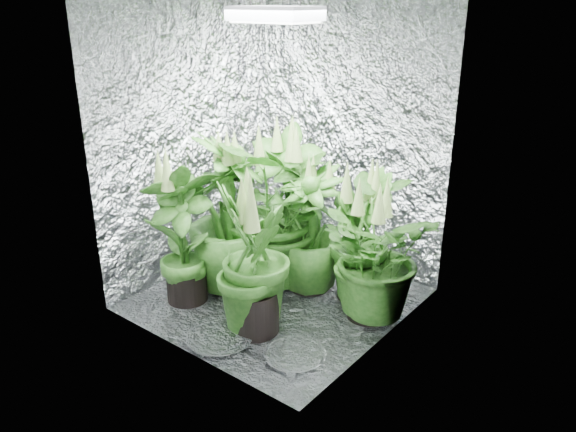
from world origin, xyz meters
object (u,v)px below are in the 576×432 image
(plant_f, at_px, (183,233))
(plant_g, at_px, (252,261))
(plant_b, at_px, (287,200))
(plant_e, at_px, (371,255))
(plant_c, at_px, (361,239))
(circulation_fan, at_px, (378,285))
(plant_a, at_px, (275,211))
(grow_lamp, at_px, (275,14))
(plant_h, at_px, (310,230))
(plant_d, at_px, (230,215))

(plant_f, height_order, plant_g, plant_f)
(plant_b, xyz_separation_m, plant_e, (0.87, -0.25, -0.10))
(plant_c, height_order, circulation_fan, plant_c)
(plant_g, bearing_deg, circulation_fan, 57.59)
(plant_a, bearing_deg, plant_b, 110.93)
(grow_lamp, bearing_deg, plant_h, 73.35)
(plant_d, height_order, plant_g, plant_d)
(plant_a, height_order, plant_d, plant_d)
(plant_f, relative_size, plant_h, 1.10)
(circulation_fan, bearing_deg, plant_h, -165.95)
(plant_a, xyz_separation_m, plant_h, (0.25, 0.07, -0.10))
(plant_a, xyz_separation_m, plant_c, (0.59, 0.17, -0.11))
(plant_g, bearing_deg, plant_b, 115.73)
(grow_lamp, xyz_separation_m, plant_e, (0.60, 0.19, -1.39))
(plant_a, xyz_separation_m, plant_f, (-0.30, -0.58, -0.05))
(plant_f, bearing_deg, plant_e, 28.01)
(plant_b, bearing_deg, plant_f, -104.06)
(plant_d, bearing_deg, circulation_fan, 22.60)
(plant_a, xyz_separation_m, plant_b, (-0.09, 0.25, -0.01))
(plant_c, bearing_deg, plant_h, -163.88)
(plant_e, bearing_deg, plant_d, -165.31)
(plant_b, height_order, plant_h, plant_b)
(plant_a, distance_m, plant_d, 0.31)
(plant_f, bearing_deg, plant_c, 39.94)
(plant_d, xyz_separation_m, plant_f, (-0.12, -0.32, -0.06))
(plant_g, bearing_deg, grow_lamp, 109.12)
(grow_lamp, bearing_deg, plant_c, 40.59)
(plant_d, height_order, plant_f, plant_d)
(plant_b, relative_size, circulation_fan, 2.99)
(plant_e, distance_m, plant_h, 0.53)
(grow_lamp, relative_size, plant_f, 0.47)
(grow_lamp, height_order, plant_d, grow_lamp)
(plant_f, bearing_deg, plant_a, 62.51)
(grow_lamp, bearing_deg, plant_d, -169.65)
(plant_d, height_order, circulation_fan, plant_d)
(plant_h, bearing_deg, grow_lamp, -106.65)
(plant_b, distance_m, plant_f, 0.85)
(plant_a, height_order, plant_c, plant_a)
(plant_b, height_order, circulation_fan, plant_b)
(plant_e, distance_m, plant_g, 0.74)
(plant_a, relative_size, plant_b, 0.99)
(plant_b, bearing_deg, plant_h, -27.23)
(grow_lamp, xyz_separation_m, circulation_fan, (0.59, 0.33, -1.66))
(plant_e, distance_m, circulation_fan, 0.30)
(plant_b, relative_size, plant_c, 1.20)
(plant_h, bearing_deg, circulation_fan, 7.15)
(plant_a, height_order, plant_g, plant_a)
(plant_d, xyz_separation_m, plant_e, (0.95, 0.25, -0.11))
(plant_f, bearing_deg, plant_b, 75.94)
(plant_a, distance_m, plant_h, 0.28)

